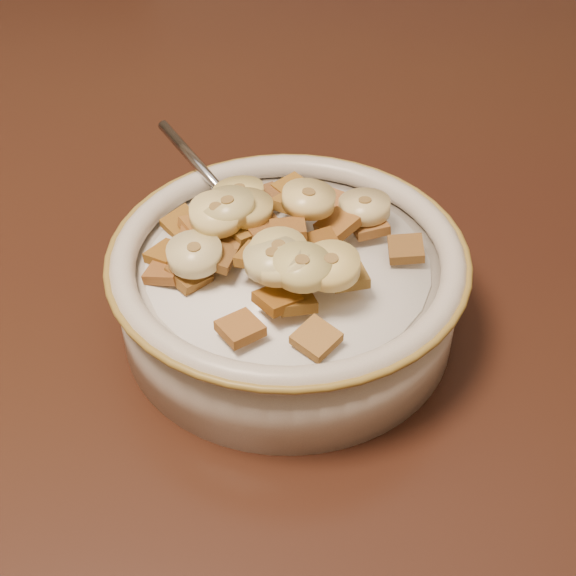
{
  "coord_description": "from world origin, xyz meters",
  "views": [
    {
      "loc": [
        0.19,
        -0.46,
        1.1
      ],
      "look_at": [
        0.21,
        -0.1,
        0.78
      ],
      "focal_mm": 50.0,
      "sensor_mm": 36.0,
      "label": 1
    }
  ],
  "objects_px": {
    "table": "(0,252)",
    "chair": "(12,154)",
    "spoon": "(257,231)",
    "cereal_bowl": "(288,295)"
  },
  "relations": [
    {
      "from": "table",
      "to": "chair",
      "type": "height_order",
      "value": "chair"
    },
    {
      "from": "table",
      "to": "spoon",
      "type": "height_order",
      "value": "spoon"
    },
    {
      "from": "table",
      "to": "spoon",
      "type": "xyz_separation_m",
      "value": [
        0.19,
        -0.07,
        0.07
      ]
    },
    {
      "from": "cereal_bowl",
      "to": "spoon",
      "type": "bearing_deg",
      "value": 123.75
    },
    {
      "from": "chair",
      "to": "cereal_bowl",
      "type": "bearing_deg",
      "value": -74.35
    },
    {
      "from": "table",
      "to": "chair",
      "type": "bearing_deg",
      "value": 105.68
    },
    {
      "from": "table",
      "to": "cereal_bowl",
      "type": "distance_m",
      "value": 0.23
    },
    {
      "from": "chair",
      "to": "cereal_bowl",
      "type": "distance_m",
      "value": 0.84
    },
    {
      "from": "spoon",
      "to": "cereal_bowl",
      "type": "bearing_deg",
      "value": 90.0
    },
    {
      "from": "chair",
      "to": "cereal_bowl",
      "type": "xyz_separation_m",
      "value": [
        0.39,
        -0.67,
        0.32
      ]
    }
  ]
}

